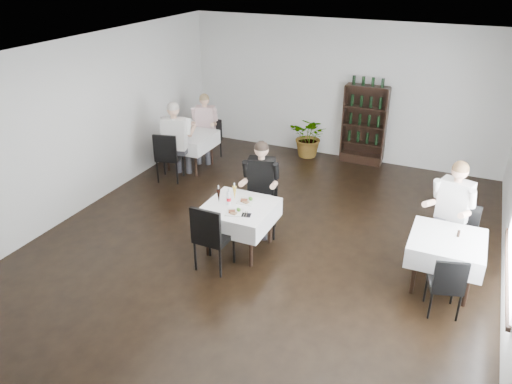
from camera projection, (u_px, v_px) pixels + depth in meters
room_shell at (257, 164)px, 7.15m from camera, size 9.00×9.00×9.00m
wine_shelf at (364, 126)px, 10.75m from camera, size 0.90×0.28×1.75m
main_table at (239, 214)px, 7.65m from camera, size 1.03×1.03×0.77m
left_table at (189, 140)px, 10.58m from camera, size 0.98×0.98×0.77m
right_table at (446, 248)px, 6.79m from camera, size 0.98×0.98×0.77m
potted_tree at (310, 137)px, 11.23m from camera, size 0.91×0.80×0.95m
main_chair_far at (262, 196)px, 8.18m from camera, size 0.64×0.64×1.10m
main_chair_near at (211, 234)px, 7.15m from camera, size 0.49×0.50×1.05m
left_chair_far at (211, 136)px, 11.18m from camera, size 0.46×0.46×0.88m
left_chair_near at (168, 154)px, 9.96m from camera, size 0.57×0.57×1.03m
right_chair_far at (460, 232)px, 7.30m from camera, size 0.50×0.51×0.97m
right_chair_near at (447, 283)px, 6.28m from camera, size 0.50×0.50×0.88m
diner_main at (261, 181)px, 8.07m from camera, size 0.65×0.68×1.56m
diner_left_far at (205, 123)px, 10.90m from camera, size 0.63×0.67×1.49m
diner_left_near at (176, 135)px, 9.90m from camera, size 0.68×0.72×1.65m
diner_right_far at (451, 206)px, 7.21m from camera, size 0.68×0.73×1.61m
plate_far at (246, 201)px, 7.68m from camera, size 0.27×0.27×0.08m
plate_near at (234, 212)px, 7.36m from camera, size 0.30×0.30×0.08m
pilsner_dark at (219, 196)px, 7.62m from camera, size 0.07×0.07×0.29m
pilsner_lager at (235, 193)px, 7.71m from camera, size 0.07×0.07×0.28m
coke_bottle at (229, 198)px, 7.56m from camera, size 0.07×0.07×0.27m
napkin_cutlery at (245, 215)px, 7.31m from camera, size 0.19×0.18×0.02m
pepper_mill at (459, 234)px, 6.74m from camera, size 0.04×0.04×0.10m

